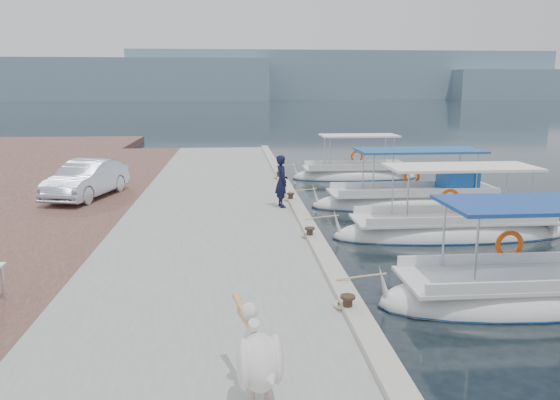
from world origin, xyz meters
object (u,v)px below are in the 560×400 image
object	(u,v)px
fishing_caique_b	(517,297)
fishing_caique_e	(355,176)
pelican	(259,358)
fishing_caique_d	(415,201)
fishing_caique_c	(451,232)
fisherman	(282,181)
parked_car	(87,179)

from	to	relation	value
fishing_caique_b	fishing_caique_e	world-z (taller)	same
pelican	fishing_caique_d	bearing A→B (deg)	64.00
fishing_caique_c	fisherman	bearing A→B (deg)	154.22
fishing_caique_d	fisherman	size ratio (longest dim) A/B	4.43
fishing_caique_b	fisherman	distance (m)	9.09
fishing_caique_d	fishing_caique_b	bearing A→B (deg)	-95.97
fishing_caique_d	pelican	bearing A→B (deg)	-116.00
pelican	parked_car	distance (m)	15.44
fishing_caique_d	fisherman	distance (m)	5.96
parked_car	fishing_caique_b	bearing A→B (deg)	-26.57
fisherman	fishing_caique_b	bearing A→B (deg)	-161.35
fishing_caique_d	fisherman	xyz separation A→B (m)	(-5.47, -2.03, 1.22)
fishing_caique_e	parked_car	size ratio (longest dim) A/B	1.52
fishing_caique_b	fishing_caique_c	xyz separation A→B (m)	(0.69, 5.36, -0.00)
fishing_caique_c	fishing_caique_e	bearing A→B (deg)	92.80
fisherman	fishing_caique_d	bearing A→B (deg)	-80.49
fishing_caique_d	fisherman	bearing A→B (deg)	-159.62
pelican	fishing_caique_c	bearing A→B (deg)	55.69
fishing_caique_e	parked_car	xyz separation A→B (m)	(-11.75, -6.48, 1.08)
fishing_caique_b	fishing_caique_e	distance (m)	16.61
fishing_caique_c	parked_car	world-z (taller)	fishing_caique_c
fishing_caique_c	fishing_caique_d	size ratio (longest dim) A/B	0.94
fishing_caique_c	fisherman	distance (m)	5.84
fishing_caique_b	fisherman	bearing A→B (deg)	119.53
fishing_caique_b	fishing_caique_d	bearing A→B (deg)	84.03
pelican	fishing_caique_e	bearing A→B (deg)	74.01
fishing_caique_e	parked_car	world-z (taller)	fishing_caique_e
fisherman	parked_car	xyz separation A→B (m)	(-7.17, 2.29, -0.21)
fishing_caique_b	fishing_caique_e	size ratio (longest dim) A/B	0.96
fishing_caique_d	pelican	size ratio (longest dim) A/B	4.96
fishing_caique_c	fishing_caique_d	bearing A→B (deg)	85.67
fishing_caique_c	pelican	bearing A→B (deg)	-124.31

